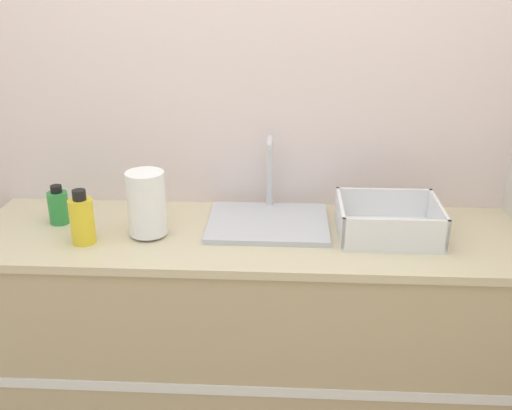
# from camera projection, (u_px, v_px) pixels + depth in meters

# --- Properties ---
(wall_back) EXTENTS (4.39, 0.06, 2.60)m
(wall_back) POSITION_uv_depth(u_px,v_px,m) (254.00, 112.00, 2.32)
(wall_back) COLOR silver
(wall_back) RESTS_ON ground_plane
(counter_cabinet) EXTENTS (2.01, 0.59, 0.93)m
(counter_cabinet) POSITION_uv_depth(u_px,v_px,m) (250.00, 339.00, 2.35)
(counter_cabinet) COLOR tan
(counter_cabinet) RESTS_ON ground_plane
(sink) EXTENTS (0.45, 0.36, 0.30)m
(sink) POSITION_uv_depth(u_px,v_px,m) (268.00, 219.00, 2.23)
(sink) COLOR silver
(sink) RESTS_ON counter_cabinet
(paper_towel_roll) EXTENTS (0.14, 0.14, 0.24)m
(paper_towel_roll) POSITION_uv_depth(u_px,v_px,m) (147.00, 204.00, 2.11)
(paper_towel_roll) COLOR #4C4C51
(paper_towel_roll) RESTS_ON counter_cabinet
(dish_rack) EXTENTS (0.36, 0.30, 0.12)m
(dish_rack) POSITION_uv_depth(u_px,v_px,m) (388.00, 224.00, 2.14)
(dish_rack) COLOR white
(dish_rack) RESTS_ON counter_cabinet
(bottle_yellow) EXTENTS (0.08, 0.08, 0.20)m
(bottle_yellow) POSITION_uv_depth(u_px,v_px,m) (82.00, 220.00, 2.07)
(bottle_yellow) COLOR yellow
(bottle_yellow) RESTS_ON counter_cabinet
(bottle_green) EXTENTS (0.08, 0.08, 0.15)m
(bottle_green) POSITION_uv_depth(u_px,v_px,m) (58.00, 206.00, 2.23)
(bottle_green) COLOR #2D8C3D
(bottle_green) RESTS_ON counter_cabinet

